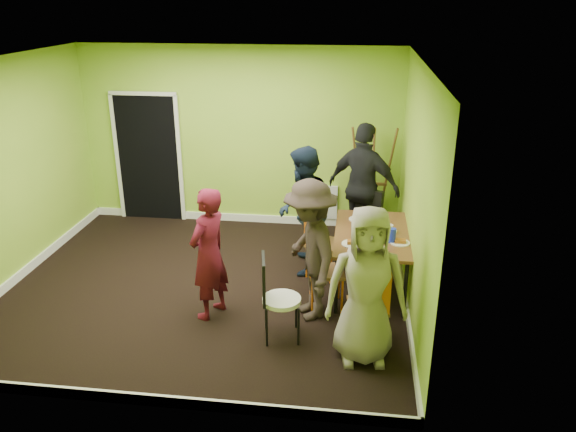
# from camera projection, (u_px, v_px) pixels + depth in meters

# --- Properties ---
(ground) EXTENTS (5.00, 5.00, 0.00)m
(ground) POSITION_uv_depth(u_px,v_px,m) (207.00, 286.00, 7.18)
(ground) COLOR black
(ground) RESTS_ON ground
(room_walls) EXTENTS (5.04, 4.54, 2.82)m
(room_walls) POSITION_uv_depth(u_px,v_px,m) (202.00, 213.00, 6.86)
(room_walls) COLOR #8ABD30
(room_walls) RESTS_ON ground
(dining_table) EXTENTS (0.90, 1.50, 0.75)m
(dining_table) POSITION_uv_depth(u_px,v_px,m) (371.00, 237.00, 6.92)
(dining_table) COLOR black
(dining_table) RESTS_ON ground
(chair_left_far) EXTENTS (0.53, 0.53, 0.99)m
(chair_left_far) POSITION_uv_depth(u_px,v_px,m) (319.00, 235.00, 7.32)
(chair_left_far) COLOR orange
(chair_left_far) RESTS_ON ground
(chair_left_near) EXTENTS (0.47, 0.46, 0.99)m
(chair_left_near) POSITION_uv_depth(u_px,v_px,m) (320.00, 264.00, 6.54)
(chair_left_near) COLOR orange
(chair_left_near) RESTS_ON ground
(chair_back_end) EXTENTS (0.49, 0.54, 0.91)m
(chair_back_end) POSITION_uv_depth(u_px,v_px,m) (368.00, 209.00, 7.95)
(chair_back_end) COLOR orange
(chair_back_end) RESTS_ON ground
(chair_front_end) EXTENTS (0.45, 0.46, 0.97)m
(chair_front_end) POSITION_uv_depth(u_px,v_px,m) (369.00, 302.00, 5.76)
(chair_front_end) COLOR orange
(chair_front_end) RESTS_ON ground
(chair_bentwood) EXTENTS (0.44, 0.43, 0.96)m
(chair_bentwood) POSITION_uv_depth(u_px,v_px,m) (275.00, 294.00, 5.94)
(chair_bentwood) COLOR black
(chair_bentwood) RESTS_ON ground
(easel) EXTENTS (0.68, 0.64, 1.70)m
(easel) POSITION_uv_depth(u_px,v_px,m) (372.00, 182.00, 8.49)
(easel) COLOR brown
(easel) RESTS_ON ground
(plate_near_left) EXTENTS (0.24, 0.24, 0.01)m
(plate_near_left) POSITION_uv_depth(u_px,v_px,m) (358.00, 219.00, 7.30)
(plate_near_left) COLOR white
(plate_near_left) RESTS_ON dining_table
(plate_near_right) EXTENTS (0.26, 0.26, 0.01)m
(plate_near_right) POSITION_uv_depth(u_px,v_px,m) (353.00, 244.00, 6.58)
(plate_near_right) COLOR white
(plate_near_right) RESTS_ON dining_table
(plate_far_back) EXTENTS (0.26, 0.26, 0.01)m
(plate_far_back) POSITION_uv_depth(u_px,v_px,m) (376.00, 217.00, 7.39)
(plate_far_back) COLOR white
(plate_far_back) RESTS_ON dining_table
(plate_far_front) EXTENTS (0.25, 0.25, 0.01)m
(plate_far_front) POSITION_uv_depth(u_px,v_px,m) (371.00, 252.00, 6.38)
(plate_far_front) COLOR white
(plate_far_front) RESTS_ON dining_table
(plate_wall_back) EXTENTS (0.23, 0.23, 0.01)m
(plate_wall_back) POSITION_uv_depth(u_px,v_px,m) (388.00, 231.00, 6.95)
(plate_wall_back) COLOR white
(plate_wall_back) RESTS_ON dining_table
(plate_wall_front) EXTENTS (0.23, 0.23, 0.01)m
(plate_wall_front) POSITION_uv_depth(u_px,v_px,m) (400.00, 243.00, 6.61)
(plate_wall_front) COLOR white
(plate_wall_front) RESTS_ON dining_table
(thermos) EXTENTS (0.08, 0.08, 0.25)m
(thermos) POSITION_uv_depth(u_px,v_px,m) (370.00, 224.00, 6.85)
(thermos) COLOR white
(thermos) RESTS_ON dining_table
(blue_bottle) EXTENTS (0.08, 0.08, 0.18)m
(blue_bottle) POSITION_uv_depth(u_px,v_px,m) (392.00, 236.00, 6.61)
(blue_bottle) COLOR #1B2DCC
(blue_bottle) RESTS_ON dining_table
(orange_bottle) EXTENTS (0.03, 0.03, 0.09)m
(orange_bottle) POSITION_uv_depth(u_px,v_px,m) (365.00, 221.00, 7.14)
(orange_bottle) COLOR orange
(orange_bottle) RESTS_ON dining_table
(glass_mid) EXTENTS (0.07, 0.07, 0.10)m
(glass_mid) POSITION_uv_depth(u_px,v_px,m) (355.00, 222.00, 7.10)
(glass_mid) COLOR black
(glass_mid) RESTS_ON dining_table
(glass_back) EXTENTS (0.06, 0.06, 0.10)m
(glass_back) POSITION_uv_depth(u_px,v_px,m) (375.00, 219.00, 7.20)
(glass_back) COLOR black
(glass_back) RESTS_ON dining_table
(glass_front) EXTENTS (0.07, 0.07, 0.09)m
(glass_front) POSITION_uv_depth(u_px,v_px,m) (379.00, 248.00, 6.38)
(glass_front) COLOR black
(glass_front) RESTS_ON dining_table
(cup_a) EXTENTS (0.13, 0.13, 0.10)m
(cup_a) POSITION_uv_depth(u_px,v_px,m) (364.00, 234.00, 6.74)
(cup_a) COLOR white
(cup_a) RESTS_ON dining_table
(cup_b) EXTENTS (0.11, 0.11, 0.10)m
(cup_b) POSITION_uv_depth(u_px,v_px,m) (389.00, 229.00, 6.89)
(cup_b) COLOR white
(cup_b) RESTS_ON dining_table
(person_standing) EXTENTS (0.57, 0.67, 1.55)m
(person_standing) POSITION_uv_depth(u_px,v_px,m) (209.00, 254.00, 6.28)
(person_standing) COLOR #540E1E
(person_standing) RESTS_ON ground
(person_left_far) EXTENTS (0.69, 0.86, 1.70)m
(person_left_far) POSITION_uv_depth(u_px,v_px,m) (303.00, 211.00, 7.32)
(person_left_far) COLOR black
(person_left_far) RESTS_ON ground
(person_left_near) EXTENTS (0.97, 1.22, 1.65)m
(person_left_near) POSITION_uv_depth(u_px,v_px,m) (310.00, 251.00, 6.26)
(person_left_near) COLOR black
(person_left_near) RESTS_ON ground
(person_back_end) EXTENTS (1.17, 0.87, 1.85)m
(person_back_end) POSITION_uv_depth(u_px,v_px,m) (364.00, 187.00, 7.97)
(person_back_end) COLOR black
(person_back_end) RESTS_ON ground
(person_front_end) EXTENTS (0.86, 0.62, 1.66)m
(person_front_end) POSITION_uv_depth(u_px,v_px,m) (366.00, 286.00, 5.48)
(person_front_end) COLOR gray
(person_front_end) RESTS_ON ground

